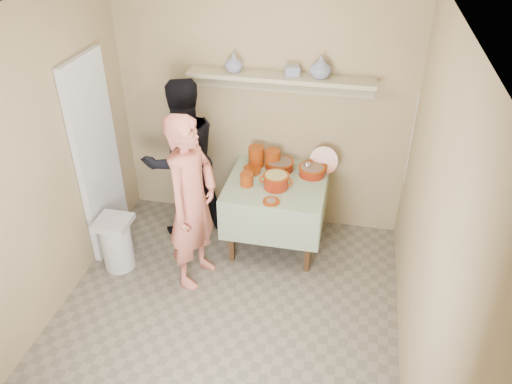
% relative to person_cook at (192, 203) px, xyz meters
% --- Properties ---
extents(ground, '(3.50, 3.50, 0.00)m').
position_rel_person_cook_xyz_m(ground, '(0.40, -0.60, -0.85)').
color(ground, '#726959').
rests_on(ground, ground).
extents(tile_panel, '(0.06, 0.70, 2.00)m').
position_rel_person_cook_xyz_m(tile_panel, '(-1.06, 0.35, 0.15)').
color(tile_panel, silver).
rests_on(tile_panel, ground).
extents(plate_stack_a, '(0.16, 0.16, 0.21)m').
position_rel_person_cook_xyz_m(plate_stack_a, '(0.39, 0.94, 0.02)').
color(plate_stack_a, maroon).
rests_on(plate_stack_a, serving_table).
extents(plate_stack_b, '(0.16, 0.16, 0.19)m').
position_rel_person_cook_xyz_m(plate_stack_b, '(0.56, 0.94, 0.01)').
color(plate_stack_b, maroon).
rests_on(plate_stack_b, serving_table).
extents(bowl_stack, '(0.13, 0.13, 0.13)m').
position_rel_person_cook_xyz_m(bowl_stack, '(0.38, 0.54, -0.03)').
color(bowl_stack, maroon).
rests_on(bowl_stack, serving_table).
extents(empty_bowl, '(0.18, 0.18, 0.05)m').
position_rel_person_cook_xyz_m(empty_bowl, '(0.37, 0.79, -0.06)').
color(empty_bowl, maroon).
rests_on(empty_bowl, serving_table).
extents(propped_lid, '(0.29, 0.12, 0.28)m').
position_rel_person_cook_xyz_m(propped_lid, '(1.08, 0.97, 0.03)').
color(propped_lid, maroon).
rests_on(propped_lid, serving_table).
extents(vase_right, '(0.22, 0.22, 0.21)m').
position_rel_person_cook_xyz_m(vase_right, '(0.98, 1.02, 0.97)').
color(vase_right, navy).
rests_on(vase_right, wall_shelf).
extents(vase_left, '(0.19, 0.19, 0.18)m').
position_rel_person_cook_xyz_m(vase_left, '(0.15, 1.02, 0.96)').
color(vase_left, navy).
rests_on(vase_left, wall_shelf).
extents(ceramic_box, '(0.16, 0.13, 0.10)m').
position_rel_person_cook_xyz_m(ceramic_box, '(0.71, 1.01, 0.92)').
color(ceramic_box, navy).
rests_on(ceramic_box, wall_shelf).
extents(person_cook, '(0.54, 0.70, 1.70)m').
position_rel_person_cook_xyz_m(person_cook, '(0.00, 0.00, 0.00)').
color(person_cook, '#CC6958').
rests_on(person_cook, ground).
extents(person_helper, '(1.06, 1.03, 1.72)m').
position_rel_person_cook_xyz_m(person_helper, '(-0.34, 0.73, 0.01)').
color(person_helper, black).
rests_on(person_helper, ground).
extents(room_shell, '(3.04, 3.54, 2.62)m').
position_rel_person_cook_xyz_m(room_shell, '(0.40, -0.60, 0.76)').
color(room_shell, tan).
rests_on(room_shell, ground).
extents(serving_table, '(0.97, 0.97, 0.76)m').
position_rel_person_cook_xyz_m(serving_table, '(0.65, 0.68, -0.21)').
color(serving_table, '#4C2D16').
rests_on(serving_table, ground).
extents(cazuela_meat_a, '(0.30, 0.30, 0.10)m').
position_rel_person_cook_xyz_m(cazuela_meat_a, '(0.64, 0.91, -0.03)').
color(cazuela_meat_a, '#6C0F02').
rests_on(cazuela_meat_a, serving_table).
extents(cazuela_meat_b, '(0.28, 0.28, 0.10)m').
position_rel_person_cook_xyz_m(cazuela_meat_b, '(0.98, 0.86, -0.03)').
color(cazuela_meat_b, '#6C0F02').
rests_on(cazuela_meat_b, serving_table).
extents(ladle, '(0.08, 0.26, 0.19)m').
position_rel_person_cook_xyz_m(ladle, '(0.93, 0.85, 0.02)').
color(ladle, silver).
rests_on(ladle, cazuela_meat_b).
extents(cazuela_rice, '(0.33, 0.25, 0.14)m').
position_rel_person_cook_xyz_m(cazuela_rice, '(0.66, 0.55, -0.01)').
color(cazuela_rice, '#6C0F02').
rests_on(cazuela_rice, serving_table).
extents(front_plate, '(0.16, 0.16, 0.03)m').
position_rel_person_cook_xyz_m(front_plate, '(0.66, 0.29, -0.08)').
color(front_plate, maroon).
rests_on(front_plate, serving_table).
extents(wall_shelf, '(1.80, 0.25, 0.21)m').
position_rel_person_cook_xyz_m(wall_shelf, '(0.60, 1.05, 0.82)').
color(wall_shelf, tan).
rests_on(wall_shelf, room_shell).
extents(trash_bin, '(0.32, 0.32, 0.56)m').
position_rel_person_cook_xyz_m(trash_bin, '(-0.80, -0.02, -0.57)').
color(trash_bin, silver).
rests_on(trash_bin, ground).
extents(electrical_cord, '(0.01, 0.05, 0.90)m').
position_rel_person_cook_xyz_m(electrical_cord, '(1.87, 0.88, 0.40)').
color(electrical_cord, silver).
rests_on(electrical_cord, wall_shelf).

